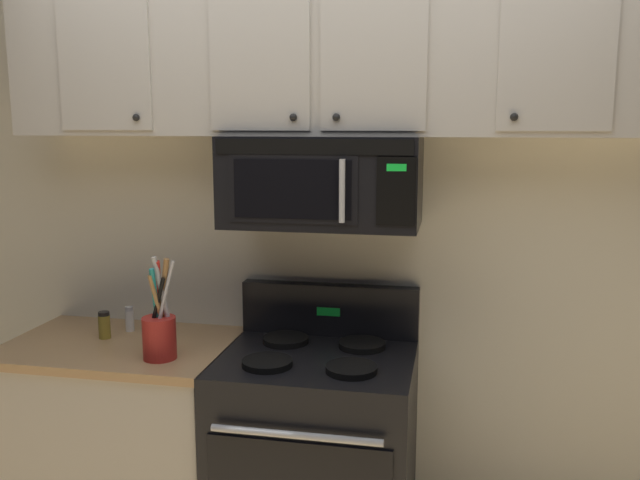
{
  "coord_description": "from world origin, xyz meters",
  "views": [
    {
      "loc": [
        0.51,
        -2.04,
        1.8
      ],
      "look_at": [
        0.0,
        0.49,
        1.35
      ],
      "focal_mm": 37.83,
      "sensor_mm": 36.0,
      "label": 1
    }
  ],
  "objects_px": {
    "salt_shaker": "(130,319)",
    "stove_range": "(317,458)",
    "over_range_microwave": "(322,181)",
    "spice_jar": "(104,325)",
    "utensil_crock_red": "(160,330)"
  },
  "relations": [
    {
      "from": "spice_jar",
      "to": "over_range_microwave",
      "type": "bearing_deg",
      "value": 4.66
    },
    {
      "from": "salt_shaker",
      "to": "spice_jar",
      "type": "height_order",
      "value": "spice_jar"
    },
    {
      "from": "spice_jar",
      "to": "salt_shaker",
      "type": "bearing_deg",
      "value": 63.33
    },
    {
      "from": "over_range_microwave",
      "to": "spice_jar",
      "type": "xyz_separation_m",
      "value": [
        -0.93,
        -0.08,
        -0.62
      ]
    },
    {
      "from": "salt_shaker",
      "to": "spice_jar",
      "type": "bearing_deg",
      "value": -116.67
    },
    {
      "from": "stove_range",
      "to": "spice_jar",
      "type": "xyz_separation_m",
      "value": [
        -0.93,
        0.04,
        0.49
      ]
    },
    {
      "from": "stove_range",
      "to": "utensil_crock_red",
      "type": "relative_size",
      "value": 2.76
    },
    {
      "from": "utensil_crock_red",
      "to": "spice_jar",
      "type": "height_order",
      "value": "utensil_crock_red"
    },
    {
      "from": "utensil_crock_red",
      "to": "over_range_microwave",
      "type": "bearing_deg",
      "value": 23.96
    },
    {
      "from": "utensil_crock_red",
      "to": "salt_shaker",
      "type": "bearing_deg",
      "value": 133.13
    },
    {
      "from": "salt_shaker",
      "to": "stove_range",
      "type": "bearing_deg",
      "value": -10.11
    },
    {
      "from": "stove_range",
      "to": "utensil_crock_red",
      "type": "height_order",
      "value": "utensil_crock_red"
    },
    {
      "from": "over_range_microwave",
      "to": "utensil_crock_red",
      "type": "height_order",
      "value": "over_range_microwave"
    },
    {
      "from": "utensil_crock_red",
      "to": "stove_range",
      "type": "bearing_deg",
      "value": 13.82
    },
    {
      "from": "over_range_microwave",
      "to": "salt_shaker",
      "type": "relative_size",
      "value": 7.02
    }
  ]
}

